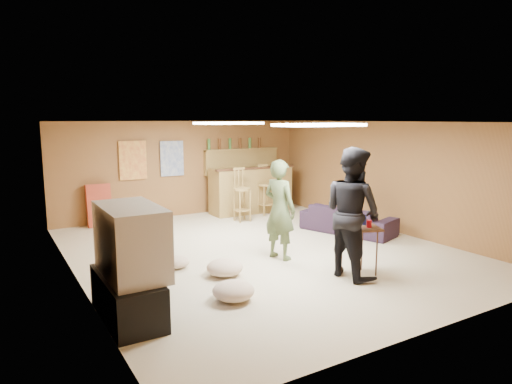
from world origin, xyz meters
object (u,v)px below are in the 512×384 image
tv_body (131,241)px  person_olive (280,210)px  sofa (348,219)px  tray_table (359,251)px  person_black (352,212)px  bar_counter (251,190)px

tv_body → person_olive: person_olive is taller
sofa → tray_table: 2.53m
person_olive → person_black: 1.30m
person_olive → tray_table: person_olive is taller
sofa → tray_table: size_ratio=2.58×
tv_body → bar_counter: 6.09m
tv_body → sofa: size_ratio=0.59×
tv_body → person_black: 3.11m
tv_body → sofa: (4.79, 1.70, -0.63)m
sofa → person_olive: bearing=89.4°
tv_body → bar_counter: (4.15, 4.45, -0.35)m
person_olive → tray_table: (0.54, -1.27, -0.45)m
bar_counter → tray_table: size_ratio=2.78×
tray_table → bar_counter: bearing=78.8°
person_black → tv_body: bearing=83.9°
sofa → tray_table: tray_table is taller
person_olive → person_black: size_ratio=0.87×
bar_counter → sofa: bar_counter is taller
bar_counter → tray_table: bearing=-101.2°
person_olive → tray_table: size_ratio=2.25×
tray_table → person_olive: bearing=113.1°
tray_table → person_black: bearing=155.1°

